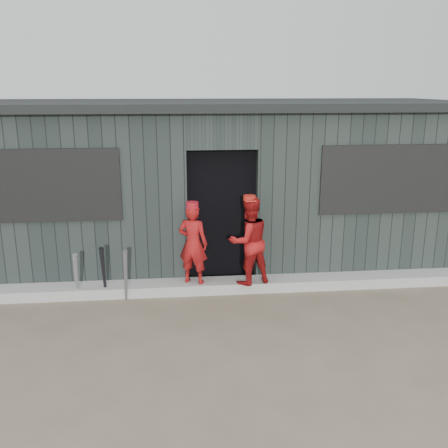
{
  "coord_description": "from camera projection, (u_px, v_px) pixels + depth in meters",
  "views": [
    {
      "loc": [
        -0.67,
        -4.84,
        2.84
      ],
      "look_at": [
        0.0,
        1.8,
        1.0
      ],
      "focal_mm": 40.0,
      "sensor_mm": 36.0,
      "label": 1
    }
  ],
  "objects": [
    {
      "name": "ground",
      "position": [
        240.0,
        355.0,
        5.46
      ],
      "size": [
        80.0,
        80.0,
        0.0
      ],
      "primitive_type": "plane",
      "color": "brown",
      "rests_on": "ground"
    },
    {
      "name": "player_red_left",
      "position": [
        193.0,
        244.0,
        6.96
      ],
      "size": [
        0.49,
        0.41,
        1.15
      ],
      "primitive_type": "imported",
      "rotation": [
        0.0,
        0.0,
        2.76
      ],
      "color": "maroon",
      "rests_on": "curb"
    },
    {
      "name": "player_grey_back",
      "position": [
        256.0,
        239.0,
        7.75
      ],
      "size": [
        0.62,
        0.49,
        1.11
      ],
      "primitive_type": "imported",
      "rotation": [
        0.0,
        0.0,
        2.86
      ],
      "color": "#B7B7B7",
      "rests_on": "ground"
    },
    {
      "name": "bat_mid",
      "position": [
        126.0,
        275.0,
        6.74
      ],
      "size": [
        0.12,
        0.2,
        0.76
      ],
      "primitive_type": "cone",
      "rotation": [
        0.16,
        0.0,
        0.27
      ],
      "color": "slate",
      "rests_on": "ground"
    },
    {
      "name": "player_red_right",
      "position": [
        249.0,
        241.0,
        6.94
      ],
      "size": [
        0.72,
        0.64,
        1.24
      ],
      "primitive_type": "imported",
      "rotation": [
        0.0,
        0.0,
        3.46
      ],
      "color": "maroon",
      "rests_on": "curb"
    },
    {
      "name": "bat_right",
      "position": [
        104.0,
        272.0,
        6.79
      ],
      "size": [
        0.09,
        0.33,
        0.8
      ],
      "primitive_type": "cone",
      "rotation": [
        0.32,
        0.0,
        0.07
      ],
      "color": "black",
      "rests_on": "ground"
    },
    {
      "name": "bat_left",
      "position": [
        76.0,
        276.0,
        6.77
      ],
      "size": [
        0.14,
        0.31,
        0.71
      ],
      "primitive_type": "cone",
      "rotation": [
        0.33,
        0.0,
        0.24
      ],
      "color": "#9898A0",
      "rests_on": "ground"
    },
    {
      "name": "curb",
      "position": [
        224.0,
        285.0,
        7.19
      ],
      "size": [
        8.0,
        0.36,
        0.15
      ],
      "primitive_type": "cube",
      "color": "#9C9B97",
      "rests_on": "ground"
    },
    {
      "name": "dugout",
      "position": [
        214.0,
        181.0,
        8.48
      ],
      "size": [
        8.3,
        3.3,
        2.62
      ],
      "color": "black",
      "rests_on": "ground"
    }
  ]
}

